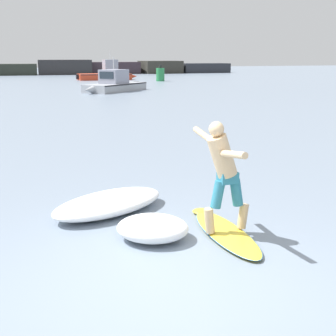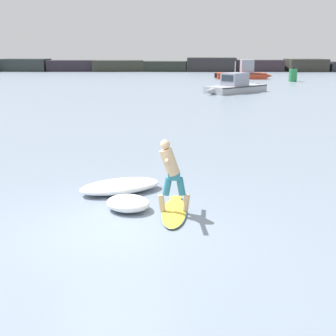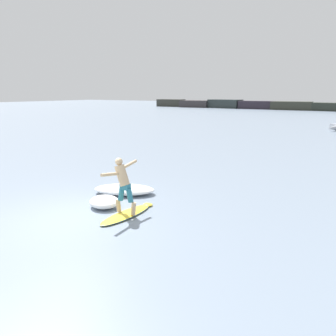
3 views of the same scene
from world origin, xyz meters
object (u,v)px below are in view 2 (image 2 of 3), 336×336
object	(u,v)px
fishing_boat_near_jetty	(243,73)
channel_marker_buoy	(293,75)
small_boat_offshore	(235,86)
surfboard	(174,212)
surfer	(171,170)

from	to	relation	value
fishing_boat_near_jetty	channel_marker_buoy	bearing A→B (deg)	-44.78
fishing_boat_near_jetty	channel_marker_buoy	distance (m)	6.43
small_boat_offshore	channel_marker_buoy	xyz separation A→B (m)	(7.58, 12.22, 0.17)
fishing_boat_near_jetty	small_boat_offshore	xyz separation A→B (m)	(-3.02, -16.75, -0.12)
surfboard	small_boat_offshore	distance (m)	28.41
channel_marker_buoy	fishing_boat_near_jetty	bearing A→B (deg)	135.22
small_boat_offshore	surfer	bearing A→B (deg)	-99.86
channel_marker_buoy	surfboard	bearing A→B (deg)	-107.10
small_boat_offshore	channel_marker_buoy	world-z (taller)	small_boat_offshore
surfer	channel_marker_buoy	bearing A→B (deg)	72.81
surfer	small_boat_offshore	world-z (taller)	small_boat_offshore
surfboard	channel_marker_buoy	distance (m)	42.08
surfer	fishing_boat_near_jetty	size ratio (longest dim) A/B	0.24
surfboard	surfer	world-z (taller)	surfer
surfboard	surfer	bearing A→B (deg)	-153.23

